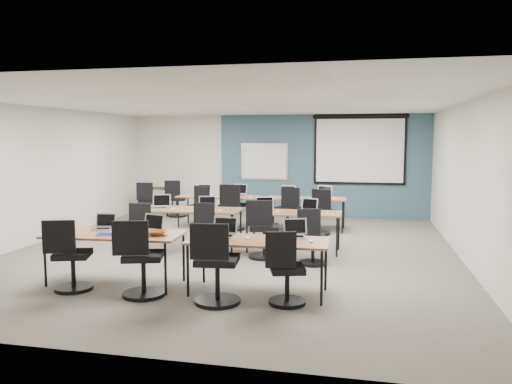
% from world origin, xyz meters
% --- Properties ---
extents(floor, '(8.00, 9.00, 0.02)m').
position_xyz_m(floor, '(0.00, 0.00, 0.00)').
color(floor, '#6B6354').
rests_on(floor, ground).
extents(ceiling, '(8.00, 9.00, 0.02)m').
position_xyz_m(ceiling, '(0.00, 0.00, 2.70)').
color(ceiling, white).
rests_on(ceiling, ground).
extents(wall_back, '(8.00, 0.04, 2.70)m').
position_xyz_m(wall_back, '(0.00, 4.50, 1.35)').
color(wall_back, beige).
rests_on(wall_back, ground).
extents(wall_front, '(8.00, 0.04, 2.70)m').
position_xyz_m(wall_front, '(0.00, -4.50, 1.35)').
color(wall_front, beige).
rests_on(wall_front, ground).
extents(wall_left, '(0.04, 9.00, 2.70)m').
position_xyz_m(wall_left, '(-4.00, 0.00, 1.35)').
color(wall_left, beige).
rests_on(wall_left, ground).
extents(wall_right, '(0.04, 9.00, 2.70)m').
position_xyz_m(wall_right, '(4.00, 0.00, 1.35)').
color(wall_right, beige).
rests_on(wall_right, ground).
extents(blue_accent_panel, '(5.50, 0.04, 2.70)m').
position_xyz_m(blue_accent_panel, '(1.25, 4.47, 1.35)').
color(blue_accent_panel, '#3D5977').
rests_on(blue_accent_panel, wall_back).
extents(whiteboard, '(1.28, 0.03, 0.98)m').
position_xyz_m(whiteboard, '(-0.30, 4.43, 1.45)').
color(whiteboard, silver).
rests_on(whiteboard, wall_back).
extents(projector_screen, '(2.40, 0.10, 1.82)m').
position_xyz_m(projector_screen, '(2.20, 4.41, 1.89)').
color(projector_screen, black).
rests_on(projector_screen, wall_back).
extents(training_table_front_left, '(1.92, 0.80, 0.73)m').
position_xyz_m(training_table_front_left, '(-1.10, -2.33, 0.69)').
color(training_table_front_left, olive).
rests_on(training_table_front_left, floor).
extents(training_table_front_right, '(1.87, 0.78, 0.73)m').
position_xyz_m(training_table_front_right, '(0.98, -2.32, 0.69)').
color(training_table_front_right, '#A67533').
rests_on(training_table_front_right, floor).
extents(training_table_mid_left, '(1.93, 0.81, 0.73)m').
position_xyz_m(training_table_mid_left, '(-0.91, 0.27, 0.69)').
color(training_table_mid_left, '#98562E').
rests_on(training_table_mid_left, floor).
extents(training_table_mid_right, '(1.74, 0.72, 0.73)m').
position_xyz_m(training_table_mid_right, '(1.08, 0.28, 0.68)').
color(training_table_mid_right, '#A7712F').
rests_on(training_table_mid_right, floor).
extents(training_table_back_left, '(1.85, 0.77, 0.73)m').
position_xyz_m(training_table_back_left, '(-1.01, 2.46, 0.69)').
color(training_table_back_left, olive).
rests_on(training_table_back_left, floor).
extents(training_table_back_right, '(1.77, 0.74, 0.73)m').
position_xyz_m(training_table_back_right, '(1.07, 2.52, 0.68)').
color(training_table_back_right, '#A07646').
rests_on(training_table_back_right, floor).
extents(laptop_0, '(0.30, 0.25, 0.23)m').
position_xyz_m(laptop_0, '(-1.44, -2.05, 0.79)').
color(laptop_0, '#ACACB9').
rests_on(laptop_0, training_table_front_left).
extents(mouse_0, '(0.09, 0.12, 0.04)m').
position_xyz_m(mouse_0, '(-1.15, -2.31, 0.74)').
color(mouse_0, white).
rests_on(mouse_0, training_table_front_left).
extents(task_chair_0, '(0.53, 0.52, 1.00)m').
position_xyz_m(task_chair_0, '(-1.55, -2.77, 0.41)').
color(task_chair_0, black).
rests_on(task_chair_0, floor).
extents(laptop_1, '(0.34, 0.29, 0.26)m').
position_xyz_m(laptop_1, '(-0.63, -2.13, 0.79)').
color(laptop_1, silver).
rests_on(laptop_1, training_table_front_left).
extents(mouse_1, '(0.08, 0.11, 0.04)m').
position_xyz_m(mouse_1, '(-0.36, -2.29, 0.74)').
color(mouse_1, white).
rests_on(mouse_1, training_table_front_left).
extents(task_chair_1, '(0.57, 0.56, 1.04)m').
position_xyz_m(task_chair_1, '(-0.49, -2.81, 0.43)').
color(task_chair_1, black).
rests_on(task_chair_1, floor).
extents(laptop_2, '(0.34, 0.29, 0.26)m').
position_xyz_m(laptop_2, '(0.46, -2.18, 0.79)').
color(laptop_2, silver).
rests_on(laptop_2, training_table_front_right).
extents(mouse_2, '(0.08, 0.10, 0.03)m').
position_xyz_m(mouse_2, '(0.82, -2.28, 0.74)').
color(mouse_2, white).
rests_on(mouse_2, training_table_front_right).
extents(task_chair_2, '(0.58, 0.58, 1.05)m').
position_xyz_m(task_chair_2, '(0.55, -2.88, 0.44)').
color(task_chair_2, black).
rests_on(task_chair_2, floor).
extents(laptop_3, '(0.33, 0.28, 0.25)m').
position_xyz_m(laptop_3, '(1.42, -2.04, 0.79)').
color(laptop_3, '#B5B5B5').
rests_on(laptop_3, training_table_front_right).
extents(mouse_3, '(0.09, 0.11, 0.03)m').
position_xyz_m(mouse_3, '(1.68, -2.32, 0.74)').
color(mouse_3, white).
rests_on(mouse_3, training_table_front_right).
extents(task_chair_3, '(0.48, 0.47, 0.95)m').
position_xyz_m(task_chair_3, '(1.41, -2.72, 0.39)').
color(task_chair_3, black).
rests_on(task_chair_3, floor).
extents(laptop_4, '(0.35, 0.29, 0.26)m').
position_xyz_m(laptop_4, '(-1.52, 0.24, 0.79)').
color(laptop_4, '#ABABAF').
rests_on(laptop_4, training_table_mid_left).
extents(mouse_4, '(0.08, 0.11, 0.03)m').
position_xyz_m(mouse_4, '(-1.19, 0.11, 0.74)').
color(mouse_4, white).
rests_on(mouse_4, training_table_mid_left).
extents(task_chair_4, '(0.47, 0.47, 0.96)m').
position_xyz_m(task_chair_4, '(-1.44, -0.67, 0.39)').
color(task_chair_4, black).
rests_on(task_chair_4, floor).
extents(laptop_5, '(0.33, 0.28, 0.25)m').
position_xyz_m(laptop_5, '(-0.59, 0.25, 0.79)').
color(laptop_5, '#A4A5B2').
rests_on(laptop_5, training_table_mid_left).
extents(mouse_5, '(0.08, 0.11, 0.03)m').
position_xyz_m(mouse_5, '(-0.26, 0.11, 0.74)').
color(mouse_5, white).
rests_on(mouse_5, training_table_mid_left).
extents(task_chair_5, '(0.46, 0.46, 0.95)m').
position_xyz_m(task_chair_5, '(-0.40, -0.31, 0.39)').
color(task_chair_5, black).
rests_on(task_chair_5, floor).
extents(laptop_6, '(0.34, 0.29, 0.26)m').
position_xyz_m(laptop_6, '(0.52, 0.31, 0.79)').
color(laptop_6, silver).
rests_on(laptop_6, training_table_mid_right).
extents(mouse_6, '(0.07, 0.11, 0.04)m').
position_xyz_m(mouse_6, '(0.80, 0.16, 0.74)').
color(mouse_6, white).
rests_on(mouse_6, training_table_mid_right).
extents(task_chair_6, '(0.56, 0.56, 1.04)m').
position_xyz_m(task_chair_6, '(0.65, -0.39, 0.43)').
color(task_chair_6, black).
rests_on(task_chair_6, floor).
extents(laptop_7, '(0.32, 0.27, 0.24)m').
position_xyz_m(laptop_7, '(1.36, 0.37, 0.79)').
color(laptop_7, '#ACACAF').
rests_on(laptop_7, training_table_mid_right).
extents(mouse_7, '(0.08, 0.10, 0.03)m').
position_xyz_m(mouse_7, '(1.71, 0.14, 0.74)').
color(mouse_7, white).
rests_on(mouse_7, training_table_mid_right).
extents(task_chair_7, '(0.47, 0.47, 0.95)m').
position_xyz_m(task_chair_7, '(1.52, -0.68, 0.39)').
color(task_chair_7, black).
rests_on(task_chair_7, floor).
extents(laptop_8, '(0.32, 0.27, 0.25)m').
position_xyz_m(laptop_8, '(-1.45, 2.70, 0.79)').
color(laptop_8, '#B6B6B6').
rests_on(laptop_8, training_table_back_left).
extents(mouse_8, '(0.09, 0.11, 0.03)m').
position_xyz_m(mouse_8, '(-1.20, 2.54, 0.74)').
color(mouse_8, white).
rests_on(mouse_8, training_table_back_left).
extents(task_chair_8, '(0.57, 0.53, 1.01)m').
position_xyz_m(task_chair_8, '(-1.30, 2.07, 0.42)').
color(task_chair_8, black).
rests_on(task_chair_8, floor).
extents(laptop_9, '(0.35, 0.30, 0.26)m').
position_xyz_m(laptop_9, '(-0.55, 2.70, 0.80)').
color(laptop_9, '#ABACB3').
rests_on(laptop_9, training_table_back_left).
extents(mouse_9, '(0.08, 0.10, 0.03)m').
position_xyz_m(mouse_9, '(-0.25, 2.53, 0.74)').
color(mouse_9, white).
rests_on(mouse_9, training_table_back_left).
extents(task_chair_9, '(0.58, 0.58, 1.05)m').
position_xyz_m(task_chair_9, '(-0.58, 2.09, 0.44)').
color(task_chair_9, black).
rests_on(task_chair_9, floor).
extents(laptop_10, '(0.33, 0.28, 0.25)m').
position_xyz_m(laptop_10, '(0.61, 2.71, 0.79)').
color(laptop_10, '#B4B4B4').
rests_on(laptop_10, training_table_back_right).
extents(mouse_10, '(0.06, 0.09, 0.03)m').
position_xyz_m(mouse_10, '(0.71, 2.56, 0.74)').
color(mouse_10, white).
rests_on(mouse_10, training_table_back_right).
extents(task_chair_10, '(0.58, 0.54, 1.02)m').
position_xyz_m(task_chair_10, '(0.71, 2.09, 0.42)').
color(task_chair_10, black).
rests_on(task_chair_10, floor).
extents(laptop_11, '(0.35, 0.30, 0.27)m').
position_xyz_m(laptop_11, '(1.46, 2.70, 0.80)').
color(laptop_11, silver).
rests_on(laptop_11, training_table_back_right).
extents(mouse_11, '(0.09, 0.11, 0.03)m').
position_xyz_m(mouse_11, '(1.67, 2.54, 0.74)').
color(mouse_11, white).
rests_on(mouse_11, training_table_back_right).
extents(task_chair_11, '(0.55, 0.52, 1.00)m').
position_xyz_m(task_chair_11, '(1.40, 1.95, 0.41)').
color(task_chair_11, black).
rests_on(task_chair_11, floor).
extents(blue_mousepad, '(0.26, 0.23, 0.01)m').
position_xyz_m(blue_mousepad, '(-1.20, -2.41, 0.73)').
color(blue_mousepad, '#071085').
rests_on(blue_mousepad, training_table_front_left).
extents(snack_bowl, '(0.37, 0.37, 0.08)m').
position_xyz_m(snack_bowl, '(-0.47, -2.31, 0.77)').
color(snack_bowl, '#995A39').
rests_on(snack_bowl, training_table_front_left).
extents(snack_plate, '(0.19, 0.19, 0.01)m').
position_xyz_m(snack_plate, '(0.49, -2.36, 0.74)').
color(snack_plate, white).
rests_on(snack_plate, training_table_front_right).
extents(coffee_cup, '(0.06, 0.06, 0.05)m').
position_xyz_m(coffee_cup, '(0.45, -2.34, 0.77)').
color(coffee_cup, white).
rests_on(coffee_cup, snack_plate).
extents(utility_table, '(0.92, 0.51, 0.75)m').
position_xyz_m(utility_table, '(-3.17, 3.83, 0.66)').
color(utility_table, '#341A11').
rests_on(utility_table, floor).
extents(spare_chair_a, '(0.50, 0.50, 0.98)m').
position_xyz_m(spare_chair_a, '(-2.53, 3.64, 0.40)').
color(spare_chair_a, black).
rests_on(spare_chair_a, floor).
extents(spare_chair_b, '(0.50, 0.50, 0.98)m').
position_xyz_m(spare_chair_b, '(-2.96, 2.87, 0.41)').
color(spare_chair_b, black).
rests_on(spare_chair_b, floor).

